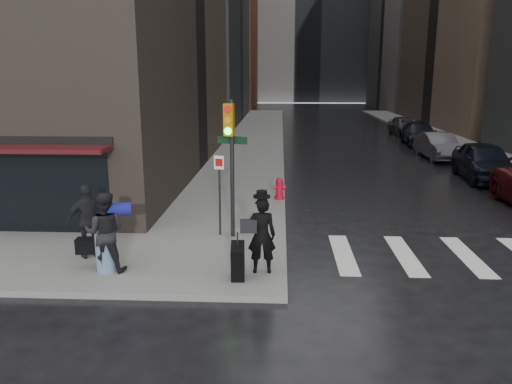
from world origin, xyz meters
The scene contains 16 objects.
ground centered at (0.00, 0.00, 0.00)m, with size 140.00×140.00×0.00m, color black.
sidewalk_left centered at (0.00, 27.00, 0.07)m, with size 4.00×50.00×0.15m, color slate.
sidewalk_right centered at (13.50, 27.00, 0.07)m, with size 3.00×50.00×0.15m, color slate.
crosswalk centered at (7.50, 1.00, 0.00)m, with size 8.50×3.00×0.01m.
bldg_left_far centered at (-13.00, 62.00, 13.00)m, with size 22.00×20.00×26.00m, color brown.
bldg_right_far centered at (26.00, 58.00, 12.50)m, with size 22.00×20.00×25.00m, color #65625E.
bldg_distant centered at (6.00, 78.00, 16.00)m, with size 40.00×12.00×32.00m, color #65625E.
man_overcoat centered at (1.30, -0.79, 0.98)m, with size 1.02×1.04×1.97m.
man_jeans centered at (-2.18, -0.79, 1.09)m, with size 1.37×0.80×1.88m.
man_greycoat centered at (-2.90, 0.09, 1.09)m, with size 1.17×0.98×1.87m.
traffic_light centered at (0.45, 1.82, 2.61)m, with size 0.93×0.54×3.81m.
fire_hydrant centered at (1.80, 6.24, 0.51)m, with size 0.45×0.35×0.81m.
parked_car_1 centered at (10.86, 10.81, 0.83)m, with size 1.97×4.88×1.66m, color black.
parked_car_2 centered at (10.57, 16.49, 0.72)m, with size 1.52×4.37×1.44m, color #403F45.
parked_car_3 centered at (11.06, 22.18, 0.71)m, with size 2.00×4.92×1.43m, color black.
parked_car_4 centered at (11.40, 27.86, 0.72)m, with size 1.69×4.20×1.43m, color #3A3A3F.
Camera 1 is at (1.81, -11.49, 4.62)m, focal length 35.00 mm.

